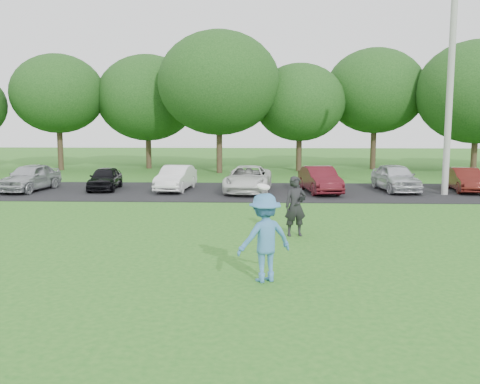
# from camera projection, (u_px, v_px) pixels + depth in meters

# --- Properties ---
(ground) EXTENTS (100.00, 100.00, 0.00)m
(ground) POSITION_uv_depth(u_px,v_px,m) (234.00, 272.00, 11.70)
(ground) COLOR #23631C
(ground) RESTS_ON ground
(parking_lot) EXTENTS (32.00, 6.50, 0.03)m
(parking_lot) POSITION_uv_depth(u_px,v_px,m) (248.00, 191.00, 24.57)
(parking_lot) COLOR black
(parking_lot) RESTS_ON ground
(utility_pole) EXTENTS (0.28, 0.28, 9.20)m
(utility_pole) POSITION_uv_depth(u_px,v_px,m) (450.00, 89.00, 22.91)
(utility_pole) COLOR #A0A19C
(utility_pole) RESTS_ON ground
(frisbee_player) EXTENTS (1.36, 1.13, 2.05)m
(frisbee_player) POSITION_uv_depth(u_px,v_px,m) (265.00, 238.00, 10.98)
(frisbee_player) COLOR teal
(frisbee_player) RESTS_ON ground
(camera_bystander) EXTENTS (0.70, 0.54, 1.72)m
(camera_bystander) POSITION_uv_depth(u_px,v_px,m) (295.00, 206.00, 15.25)
(camera_bystander) COLOR black
(camera_bystander) RESTS_ON ground
(parked_cars) EXTENTS (27.86, 4.60, 1.25)m
(parked_cars) POSITION_uv_depth(u_px,v_px,m) (247.00, 179.00, 24.50)
(parked_cars) COLOR #505357
(parked_cars) RESTS_ON parking_lot
(tree_row) EXTENTS (42.39, 9.85, 8.64)m
(tree_row) POSITION_uv_depth(u_px,v_px,m) (276.00, 93.00, 33.50)
(tree_row) COLOR #38281C
(tree_row) RESTS_ON ground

